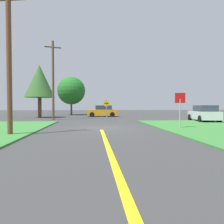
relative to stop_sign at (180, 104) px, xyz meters
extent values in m
plane|color=#3B3B3B|center=(-5.33, 0.94, -1.70)|extent=(120.00, 120.00, 0.00)
cube|color=yellow|center=(-5.33, -7.06, -1.69)|extent=(0.20, 14.00, 0.01)
cylinder|color=#9EA0A8|center=(0.00, 0.00, -0.68)|extent=(0.07, 0.07, 2.04)
cube|color=red|center=(0.00, 0.00, 0.40)|extent=(0.68, 0.18, 0.68)
cube|color=silver|center=(5.11, 6.11, -1.06)|extent=(2.41, 4.63, 0.76)
cube|color=#2D3842|center=(5.06, 5.76, -0.38)|extent=(1.91, 2.63, 0.60)
cylinder|color=black|center=(4.48, 7.73, -1.36)|extent=(0.32, 0.71, 0.68)
cylinder|color=black|center=(6.20, 7.47, -1.36)|extent=(0.32, 0.71, 0.68)
cylinder|color=black|center=(4.03, 4.76, -1.36)|extent=(0.32, 0.71, 0.68)
cylinder|color=black|center=(5.75, 4.50, -1.36)|extent=(0.32, 0.71, 0.68)
cube|color=orange|center=(-4.54, 16.42, -1.06)|extent=(4.27, 2.08, 0.76)
cube|color=#2D3842|center=(-4.32, 16.41, -0.38)|extent=(2.37, 1.77, 0.60)
cylinder|color=black|center=(-6.00, 15.55, -1.36)|extent=(0.69, 0.25, 0.68)
cylinder|color=black|center=(-5.92, 17.42, -1.36)|extent=(0.69, 0.25, 0.68)
cylinder|color=black|center=(-3.15, 15.43, -1.36)|extent=(0.69, 0.25, 0.68)
cylinder|color=black|center=(-3.07, 17.30, -1.36)|extent=(0.69, 0.25, 0.68)
cylinder|color=brown|center=(-10.26, -2.16, 2.17)|extent=(0.26, 0.26, 7.73)
cylinder|color=brown|center=(-10.29, 10.07, 2.68)|extent=(0.26, 0.26, 8.76)
cube|color=brown|center=(-10.29, 10.07, 6.36)|extent=(1.77, 0.56, 0.12)
cylinder|color=slate|center=(-4.42, 8.77, -0.78)|extent=(0.08, 0.08, 1.84)
cube|color=yellow|center=(-4.42, 8.77, 0.14)|extent=(0.90, 0.18, 0.91)
cube|color=black|center=(-4.42, 8.77, 0.14)|extent=(0.45, 0.11, 0.10)
cylinder|color=brown|center=(-9.53, 22.14, -0.57)|extent=(0.30, 0.30, 2.26)
sphere|color=#216C22|center=(-9.53, 22.14, 2.44)|extent=(4.70, 4.70, 4.70)
cylinder|color=brown|center=(-12.84, 14.34, -0.36)|extent=(0.47, 0.47, 2.67)
cone|color=#32602A|center=(-12.84, 14.34, 3.10)|extent=(3.86, 3.86, 4.25)
camera|label=1|loc=(-5.90, -13.49, -0.12)|focal=33.09mm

